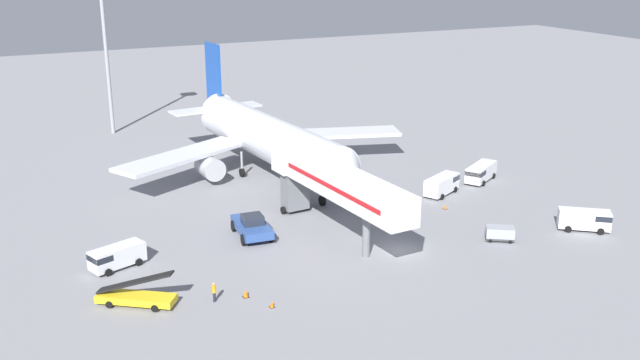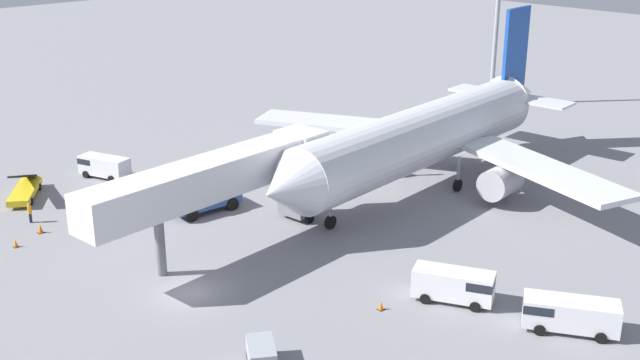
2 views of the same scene
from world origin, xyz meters
name	(u,v)px [view 1 (image 1 of 2)]	position (x,y,z in m)	size (l,w,h in m)	color
ground_plane	(400,251)	(0.00, 0.00, 0.00)	(300.00, 300.00, 0.00)	gray
airplane_at_gate	(266,137)	(-2.37, 27.51, 4.74)	(38.50, 40.51, 14.43)	silver
jet_bridge	(331,181)	(-4.03, 6.41, 5.51)	(4.87, 21.61, 7.28)	silver
pushback_tug	(252,226)	(-11.19, 9.32, 1.08)	(3.50, 6.13, 2.31)	#2D4C8E
belt_loader_truck	(136,296)	(-24.49, -0.02, 0.76)	(6.14, 5.09, 3.06)	yellow
service_van_far_right	(586,219)	(19.25, -3.67, 1.20)	(5.04, 4.47, 2.09)	white
service_van_mid_right	(442,184)	(12.86, 11.75, 1.22)	(5.44, 3.98, 2.13)	white
service_van_rear_right	(481,172)	(19.71, 13.65, 1.17)	(5.79, 4.58, 2.03)	white
service_van_mid_center	(116,256)	(-24.56, 7.63, 1.14)	(5.19, 3.38, 1.98)	silver
baggage_cart_outer_left	(500,233)	(9.92, -2.03, 0.77)	(3.03, 2.70, 1.37)	#38383D
ground_crew_worker_foreground	(214,292)	(-18.76, -2.17, 0.88)	(0.44, 0.44, 1.65)	#1E2333
safety_cone_alpha	(246,293)	(-16.25, -2.55, 0.36)	(0.48, 0.48, 0.73)	black
safety_cone_bravo	(445,206)	(10.28, 7.50, 0.29)	(0.39, 0.39, 0.60)	black
safety_cone_charlie	(272,304)	(-15.00, -5.08, 0.30)	(0.39, 0.39, 0.60)	black
apron_light_mast	(103,15)	(-15.52, 57.02, 17.55)	(2.40, 2.40, 25.23)	#93969B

